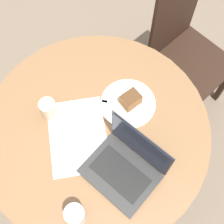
{
  "coord_description": "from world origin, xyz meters",
  "views": [
    {
      "loc": [
        0.54,
        0.08,
        2.03
      ],
      "look_at": [
        -0.06,
        0.07,
        0.75
      ],
      "focal_mm": 50.0,
      "sensor_mm": 36.0,
      "label": 1
    }
  ],
  "objects_px": {
    "coffee_glass": "(49,109)",
    "laptop": "(126,166)",
    "plate": "(128,104)",
    "chair": "(184,50)"
  },
  "relations": [
    {
      "from": "coffee_glass",
      "to": "laptop",
      "type": "xyz_separation_m",
      "value": [
        0.26,
        0.34,
        -0.01
      ]
    },
    {
      "from": "plate",
      "to": "laptop",
      "type": "bearing_deg",
      "value": -3.01
    },
    {
      "from": "plate",
      "to": "laptop",
      "type": "relative_size",
      "value": 0.69
    },
    {
      "from": "chair",
      "to": "coffee_glass",
      "type": "bearing_deg",
      "value": -7.42
    },
    {
      "from": "coffee_glass",
      "to": "chair",
      "type": "bearing_deg",
      "value": 126.39
    },
    {
      "from": "plate",
      "to": "laptop",
      "type": "height_order",
      "value": "laptop"
    },
    {
      "from": "chair",
      "to": "laptop",
      "type": "height_order",
      "value": "chair"
    },
    {
      "from": "chair",
      "to": "laptop",
      "type": "relative_size",
      "value": 2.58
    },
    {
      "from": "coffee_glass",
      "to": "laptop",
      "type": "distance_m",
      "value": 0.43
    },
    {
      "from": "plate",
      "to": "coffee_glass",
      "type": "xyz_separation_m",
      "value": [
        0.06,
        -0.36,
        0.05
      ]
    }
  ]
}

